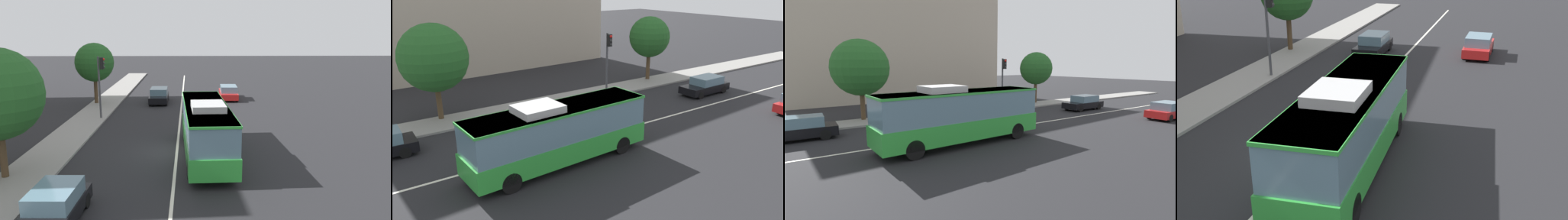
# 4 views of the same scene
# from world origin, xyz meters

# --- Properties ---
(ground_plane) EXTENTS (160.00, 160.00, 0.00)m
(ground_plane) POSITION_xyz_m (0.00, 0.00, 0.00)
(ground_plane) COLOR black
(sidewalk_kerb) EXTENTS (80.00, 2.95, 0.14)m
(sidewalk_kerb) POSITION_xyz_m (0.00, 7.60, 0.07)
(sidewalk_kerb) COLOR gray
(sidewalk_kerb) RESTS_ON ground_plane
(lane_centre_line) EXTENTS (76.00, 0.16, 0.01)m
(lane_centre_line) POSITION_xyz_m (0.00, 0.00, 0.01)
(lane_centre_line) COLOR silver
(lane_centre_line) RESTS_ON ground_plane
(transit_bus) EXTENTS (10.10, 2.96, 3.46)m
(transit_bus) POSITION_xyz_m (-1.09, -1.75, 1.81)
(transit_bus) COLOR green
(transit_bus) RESTS_ON ground_plane
(sedan_black) EXTENTS (4.53, 1.89, 1.46)m
(sedan_black) POSITION_xyz_m (-9.02, 4.47, 0.72)
(sedan_black) COLOR black
(sedan_black) RESTS_ON ground_plane
(sedan_black_ahead) EXTENTS (4.52, 1.86, 1.46)m
(sedan_black_ahead) POSITION_xyz_m (15.83, 2.31, 0.72)
(sedan_black_ahead) COLOR black
(sedan_black_ahead) RESTS_ON ground_plane
(sedan_red) EXTENTS (4.54, 1.91, 1.46)m
(sedan_red) POSITION_xyz_m (17.54, -4.92, 0.72)
(sedan_red) COLOR #B21919
(sedan_red) RESTS_ON ground_plane
(traffic_light_near_corner) EXTENTS (0.33, 0.62, 5.20)m
(traffic_light_near_corner) POSITION_xyz_m (8.55, 6.45, 3.56)
(traffic_light_near_corner) COLOR #47474C
(traffic_light_near_corner) RESTS_ON ground_plane
(street_tree_kerbside_left) EXTENTS (4.52, 4.52, 6.63)m
(street_tree_kerbside_left) POSITION_xyz_m (-4.38, 8.55, 4.36)
(street_tree_kerbside_left) COLOR #4C3823
(street_tree_kerbside_left) RESTS_ON ground_plane
(street_tree_kerbside_right) EXTENTS (3.77, 3.77, 6.04)m
(street_tree_kerbside_right) POSITION_xyz_m (15.02, 8.47, 4.14)
(street_tree_kerbside_right) COLOR #4C3823
(street_tree_kerbside_right) RESTS_ON ground_plane
(office_block_background) EXTENTS (28.76, 16.70, 17.00)m
(office_block_background) POSITION_xyz_m (3.71, 27.00, 8.50)
(office_block_background) COLOR #B7A893
(office_block_background) RESTS_ON ground_plane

